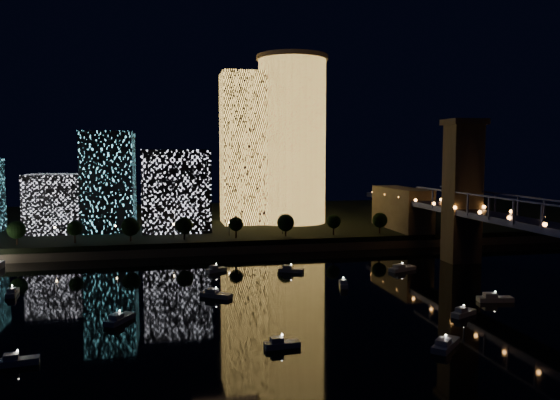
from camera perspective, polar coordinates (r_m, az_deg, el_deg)
The scene contains 10 objects.
ground at distance 134.03m, azimuth 4.58°, elevation -11.68°, with size 520.00×520.00×0.00m, color black.
far_bank at distance 287.74m, azimuth -4.44°, elevation -2.22°, with size 420.00×160.00×5.00m, color black.
seawall at distance 211.60m, azimuth -1.71°, elevation -5.08°, with size 420.00×6.00×3.00m, color #6B5E4C.
tower_cylindrical at distance 261.41m, azimuth 1.27°, elevation 6.31°, with size 34.00×34.00×78.88m.
tower_rectangular at distance 259.60m, azimuth -3.66°, elevation 5.38°, with size 22.20×22.20×70.65m, color #FFBD51.
midrise_blocks at distance 245.29m, azimuth -19.10°, elevation 0.93°, with size 109.27×33.94×42.37m.
truss_bridge at distance 163.94m, azimuth 26.62°, elevation -3.32°, with size 13.00×266.00×50.00m.
motorboats at distance 143.49m, azimuth 1.49°, elevation -10.21°, with size 130.21×85.49×2.78m.
esplanade_trees at distance 213.20m, azimuth -9.21°, elevation -2.62°, with size 165.74×6.94×8.97m.
street_lamps at distance 219.15m, azimuth -11.07°, elevation -2.83°, with size 132.70×0.70×5.65m.
Camera 1 is at (-36.44, -123.17, 38.30)m, focal length 35.00 mm.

